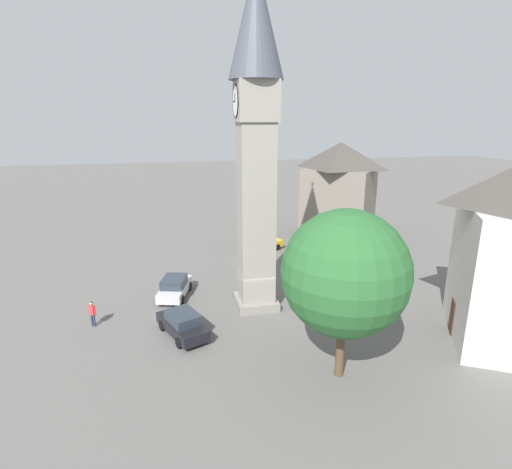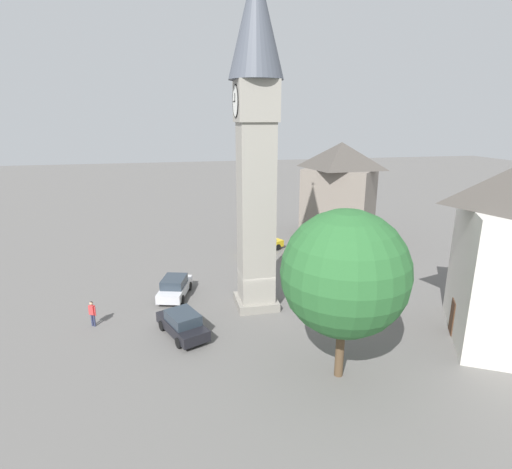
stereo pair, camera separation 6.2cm
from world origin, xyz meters
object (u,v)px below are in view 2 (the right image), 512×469
(clock_tower, at_px, (256,118))
(car_white_side, at_px, (175,287))
(car_red_corner, at_px, (263,244))
(car_blue_kerb, at_px, (182,324))
(tree, at_px, (345,273))
(pedestrian, at_px, (92,311))
(car_silver_kerb, at_px, (362,269))
(building_shop_left, at_px, (339,190))

(clock_tower, xyz_separation_m, car_white_side, (2.76, 5.52, -11.96))
(car_red_corner, bearing_deg, car_blue_kerb, 150.15)
(clock_tower, height_order, tree, clock_tower)
(clock_tower, height_order, car_white_side, clock_tower)
(clock_tower, distance_m, pedestrian, 15.88)
(tree, bearing_deg, car_blue_kerb, 52.95)
(car_blue_kerb, relative_size, pedestrian, 2.64)
(car_blue_kerb, height_order, tree, tree)
(clock_tower, xyz_separation_m, car_blue_kerb, (-3.00, 5.21, -11.96))
(car_blue_kerb, relative_size, car_silver_kerb, 1.07)
(tree, bearing_deg, car_red_corner, -2.36)
(car_blue_kerb, height_order, car_red_corner, same)
(car_silver_kerb, bearing_deg, pedestrian, 100.71)
(building_shop_left, bearing_deg, car_blue_kerb, 135.57)
(pedestrian, xyz_separation_m, tree, (-8.10, -13.12, 4.59))
(car_blue_kerb, distance_m, tree, 10.72)
(clock_tower, distance_m, car_silver_kerb, 15.66)
(building_shop_left, bearing_deg, car_red_corner, 109.78)
(car_silver_kerb, xyz_separation_m, building_shop_left, (11.94, -2.95, 4.48))
(car_blue_kerb, xyz_separation_m, tree, (-5.77, -7.64, 4.83))
(tree, bearing_deg, car_silver_kerb, -31.02)
(car_white_side, bearing_deg, tree, -145.43)
(clock_tower, distance_m, car_white_side, 13.46)
(tree, height_order, building_shop_left, building_shop_left)
(car_blue_kerb, bearing_deg, clock_tower, -60.06)
(car_red_corner, bearing_deg, building_shop_left, -70.22)
(pedestrian, relative_size, tree, 0.19)
(car_red_corner, relative_size, tree, 0.51)
(car_red_corner, distance_m, tree, 21.12)
(car_silver_kerb, distance_m, car_red_corner, 10.68)
(car_red_corner, xyz_separation_m, pedestrian, (-12.45, 13.97, 0.25))
(car_silver_kerb, height_order, car_white_side, same)
(car_red_corner, height_order, building_shop_left, building_shop_left)
(car_red_corner, bearing_deg, car_silver_kerb, -143.63)
(car_white_side, xyz_separation_m, pedestrian, (-3.43, 5.18, 0.25))
(clock_tower, bearing_deg, car_blue_kerb, 119.94)
(car_red_corner, xyz_separation_m, car_white_side, (-9.02, 8.79, 0.00))
(car_blue_kerb, xyz_separation_m, car_silver_kerb, (6.18, -14.82, 0.00))
(car_blue_kerb, bearing_deg, pedestrian, 66.95)
(clock_tower, relative_size, car_blue_kerb, 4.87)
(car_white_side, bearing_deg, pedestrian, 123.49)
(car_white_side, bearing_deg, car_silver_kerb, -88.43)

